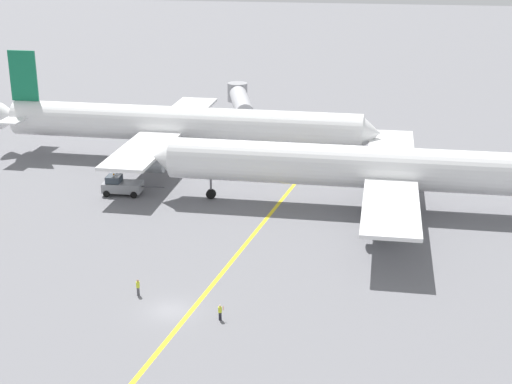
{
  "coord_description": "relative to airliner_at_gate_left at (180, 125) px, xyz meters",
  "views": [
    {
      "loc": [
        18.65,
        -61.79,
        34.68
      ],
      "look_at": [
        4.35,
        23.54,
        4.0
      ],
      "focal_mm": 53.13,
      "sensor_mm": 36.0,
      "label": 1
    }
  ],
  "objects": [
    {
      "name": "ground_plane",
      "position": [
        11.46,
        -47.45,
        -5.65
      ],
      "size": [
        600.0,
        600.0,
        0.0
      ],
      "primitive_type": "plane",
      "color": "slate"
    },
    {
      "name": "taxiway_stripe",
      "position": [
        14.8,
        -37.45,
        -5.64
      ],
      "size": [
        16.87,
        118.95,
        0.01
      ],
      "primitive_type": "cube",
      "rotation": [
        0.0,
        0.0,
        -0.14
      ],
      "color": "yellow",
      "rests_on": "ground"
    },
    {
      "name": "airliner_at_gate_left",
      "position": [
        0.0,
        0.0,
        0.0
      ],
      "size": [
        60.1,
        42.82,
        16.32
      ],
      "color": "white",
      "rests_on": "ground"
    },
    {
      "name": "airliner_being_pushed",
      "position": [
        29.86,
        -16.43,
        -0.21
      ],
      "size": [
        57.64,
        42.47,
        17.15
      ],
      "color": "white",
      "rests_on": "ground"
    },
    {
      "name": "pushback_tug",
      "position": [
        -3.93,
        -16.6,
        -4.42
      ],
      "size": [
        8.5,
        3.32,
        2.89
      ],
      "color": "gray",
      "rests_on": "ground"
    },
    {
      "name": "ground_crew_ramp_agent_by_cones",
      "position": [
        16.54,
        -48.39,
        -4.85
      ],
      "size": [
        0.49,
        0.36,
        1.55
      ],
      "color": "black",
      "rests_on": "ground"
    },
    {
      "name": "ground_crew_wing_walker_right",
      "position": [
        7.51,
        -44.9,
        -4.76
      ],
      "size": [
        0.36,
        0.36,
        1.7
      ],
      "color": "#4C4C51",
      "rests_on": "ground"
    },
    {
      "name": "jet_bridge",
      "position": [
        4.6,
        25.33,
        -1.49
      ],
      "size": [
        8.05,
        19.26,
        5.93
      ],
      "color": "#B7B7BC",
      "rests_on": "ground"
    }
  ]
}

